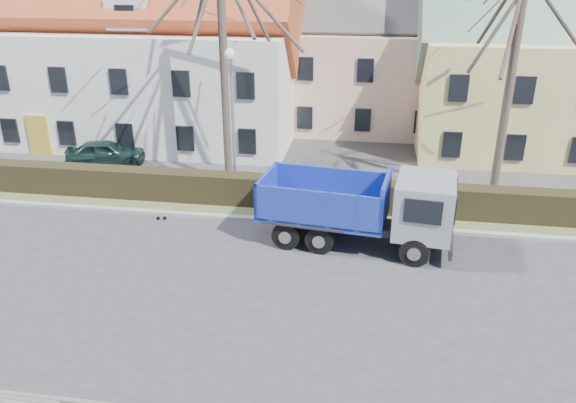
% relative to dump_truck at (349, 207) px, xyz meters
% --- Properties ---
extents(ground, '(120.00, 120.00, 0.00)m').
position_rel_dump_truck_xyz_m(ground, '(-3.89, -3.21, -1.45)').
color(ground, '#363638').
extents(curb_far, '(80.00, 0.30, 0.12)m').
position_rel_dump_truck_xyz_m(curb_far, '(-3.89, 1.39, -1.39)').
color(curb_far, gray).
rests_on(curb_far, ground).
extents(grass_strip, '(80.00, 3.00, 0.10)m').
position_rel_dump_truck_xyz_m(grass_strip, '(-3.89, 2.99, -1.40)').
color(grass_strip, '#4D5731').
rests_on(grass_strip, ground).
extents(hedge, '(60.00, 0.90, 1.30)m').
position_rel_dump_truck_xyz_m(hedge, '(-3.89, 2.79, -0.80)').
color(hedge, black).
rests_on(hedge, ground).
extents(building_white, '(26.80, 10.80, 9.50)m').
position_rel_dump_truck_xyz_m(building_white, '(-16.89, 12.79, 3.30)').
color(building_white, silver).
rests_on(building_white, ground).
extents(building_pink, '(10.80, 8.80, 8.00)m').
position_rel_dump_truck_xyz_m(building_pink, '(0.11, 16.79, 2.55)').
color(building_pink, beige).
rests_on(building_pink, ground).
extents(tree_1, '(9.20, 9.20, 12.65)m').
position_rel_dump_truck_xyz_m(tree_1, '(-5.89, 5.29, 4.87)').
color(tree_1, '#44382F').
rests_on(tree_1, ground).
extents(tree_2, '(8.00, 8.00, 11.00)m').
position_rel_dump_truck_xyz_m(tree_2, '(6.11, 5.29, 4.05)').
color(tree_2, '#44382F').
rests_on(tree_2, ground).
extents(dump_truck, '(7.53, 3.57, 2.90)m').
position_rel_dump_truck_xyz_m(dump_truck, '(0.00, 0.00, 0.00)').
color(dump_truck, navy).
rests_on(dump_truck, ground).
extents(streetlight, '(0.51, 0.51, 6.52)m').
position_rel_dump_truck_xyz_m(streetlight, '(-5.19, 3.79, 1.81)').
color(streetlight, '#939599').
rests_on(streetlight, ground).
extents(cart_frame, '(0.69, 0.51, 0.57)m').
position_rel_dump_truck_xyz_m(cart_frame, '(-7.74, 0.77, -1.17)').
color(cart_frame, silver).
rests_on(cart_frame, ground).
extents(parked_car_a, '(4.18, 2.61, 1.33)m').
position_rel_dump_truck_xyz_m(parked_car_a, '(-12.68, 6.73, -0.79)').
color(parked_car_a, black).
rests_on(parked_car_a, ground).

